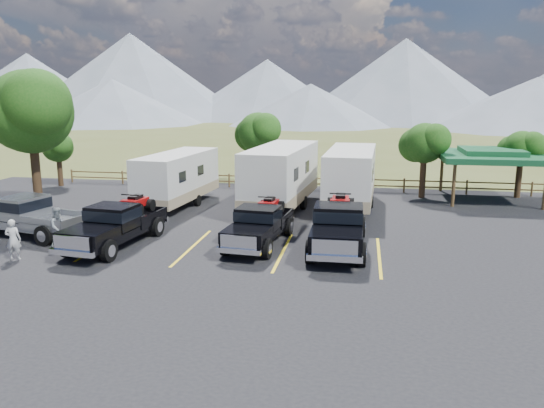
% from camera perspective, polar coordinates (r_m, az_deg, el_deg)
% --- Properties ---
extents(ground, '(320.00, 320.00, 0.00)m').
position_cam_1_polar(ground, '(19.22, -6.58, -8.43)').
color(ground, '#4B5222').
rests_on(ground, ground).
extents(asphalt_lot, '(44.00, 34.00, 0.04)m').
position_cam_1_polar(asphalt_lot, '(21.95, -4.40, -5.69)').
color(asphalt_lot, black).
rests_on(asphalt_lot, ground).
extents(stall_lines, '(12.12, 5.50, 0.01)m').
position_cam_1_polar(stall_lines, '(22.87, -3.79, -4.88)').
color(stall_lines, yellow).
rests_on(stall_lines, asphalt_lot).
extents(tree_big_nw, '(5.54, 5.18, 7.84)m').
position_cam_1_polar(tree_big_nw, '(31.70, -24.60, 9.01)').
color(tree_big_nw, '#311D13').
rests_on(tree_big_nw, ground).
extents(tree_ne_a, '(3.11, 2.92, 4.76)m').
position_cam_1_polar(tree_ne_a, '(34.64, 16.06, 6.29)').
color(tree_ne_a, '#311D13').
rests_on(tree_ne_a, ground).
extents(tree_ne_b, '(2.77, 2.59, 4.27)m').
position_cam_1_polar(tree_ne_b, '(36.79, 25.22, 5.37)').
color(tree_ne_b, '#311D13').
rests_on(tree_ne_b, ground).
extents(tree_north, '(3.46, 3.24, 5.25)m').
position_cam_1_polar(tree_north, '(37.09, -1.54, 7.66)').
color(tree_north, '#311D13').
rests_on(tree_north, ground).
extents(tree_nw_small, '(2.59, 2.43, 3.85)m').
position_cam_1_polar(tree_nw_small, '(40.47, -22.05, 5.66)').
color(tree_nw_small, '#311D13').
rests_on(tree_nw_small, ground).
extents(rail_fence, '(36.12, 0.12, 1.00)m').
position_cam_1_polar(rail_fence, '(36.41, 4.57, 2.42)').
color(rail_fence, brown).
rests_on(rail_fence, ground).
extents(pavilion, '(6.20, 6.20, 3.22)m').
position_cam_1_polar(pavilion, '(35.37, 22.51, 4.82)').
color(pavilion, brown).
rests_on(pavilion, ground).
extents(mountain_range, '(209.00, 71.00, 20.00)m').
position_cam_1_polar(mountain_range, '(123.90, 3.83, 12.64)').
color(mountain_range, slate).
rests_on(mountain_range, ground).
extents(rig_left, '(2.75, 6.36, 2.06)m').
position_cam_1_polar(rig_left, '(24.15, -16.39, -2.01)').
color(rig_left, black).
rests_on(rig_left, asphalt_lot).
extents(rig_center, '(2.49, 5.93, 1.93)m').
position_cam_1_polar(rig_center, '(23.38, -1.32, -2.13)').
color(rig_center, black).
rests_on(rig_center, asphalt_lot).
extents(rig_right, '(2.35, 6.57, 2.19)m').
position_cam_1_polar(rig_right, '(22.87, 7.16, -2.22)').
color(rig_right, black).
rests_on(rig_right, asphalt_lot).
extents(trailer_left, '(3.03, 9.03, 3.12)m').
position_cam_1_polar(trailer_left, '(31.43, -10.13, 2.69)').
color(trailer_left, silver).
rests_on(trailer_left, asphalt_lot).
extents(trailer_center, '(3.48, 10.40, 3.59)m').
position_cam_1_polar(trailer_center, '(30.08, 0.99, 2.94)').
color(trailer_center, silver).
rests_on(trailer_center, asphalt_lot).
extents(trailer_right, '(2.88, 9.81, 3.40)m').
position_cam_1_polar(trailer_right, '(30.73, 8.46, 2.82)').
color(trailer_right, silver).
rests_on(trailer_right, asphalt_lot).
extents(pickup_silver, '(6.54, 3.34, 1.88)m').
position_cam_1_polar(pickup_silver, '(27.21, -24.88, -1.13)').
color(pickup_silver, gray).
rests_on(pickup_silver, asphalt_lot).
extents(person_a, '(0.69, 0.55, 1.67)m').
position_cam_1_polar(person_a, '(23.66, -26.08, -3.45)').
color(person_a, '#BCBCBC').
rests_on(person_a, asphalt_lot).
extents(person_b, '(1.05, 1.07, 1.73)m').
position_cam_1_polar(person_b, '(24.87, -21.93, -2.30)').
color(person_b, slate).
rests_on(person_b, asphalt_lot).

